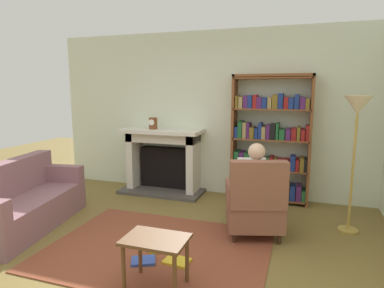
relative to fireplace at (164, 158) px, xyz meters
name	(u,v)px	position (x,y,z in m)	size (l,w,h in m)	color
ground	(146,263)	(0.78, -2.30, -0.58)	(14.00, 14.00, 0.00)	brown
back_wall	(212,114)	(0.78, 0.25, 0.77)	(5.60, 0.10, 2.70)	silver
area_rug	(158,249)	(0.78, -2.00, -0.57)	(2.40, 1.80, 0.01)	brown
fireplace	(164,158)	(0.00, 0.00, 0.00)	(1.41, 0.64, 1.09)	#4C4742
mantel_clock	(153,123)	(-0.14, -0.10, 0.61)	(0.14, 0.14, 0.19)	brown
bookshelf	(270,142)	(1.78, 0.03, 0.37)	(1.19, 0.32, 1.98)	brown
armchair_reading	(255,203)	(1.75, -1.33, -0.15)	(0.79, 0.78, 0.97)	#331E14
seated_reader	(254,184)	(1.72, -1.22, 0.04)	(0.47, 0.59, 1.14)	silver
sofa_floral	(23,203)	(-1.09, -2.00, -0.26)	(0.98, 1.79, 0.85)	#8A5F68
side_table	(156,246)	(1.06, -2.64, -0.18)	(0.56, 0.39, 0.47)	brown
scattered_books	(156,254)	(0.83, -2.15, -0.55)	(0.72, 0.64, 0.04)	gold
floor_lamp	(357,117)	(2.84, -0.81, 0.85)	(0.32, 0.32, 1.68)	#B7933F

